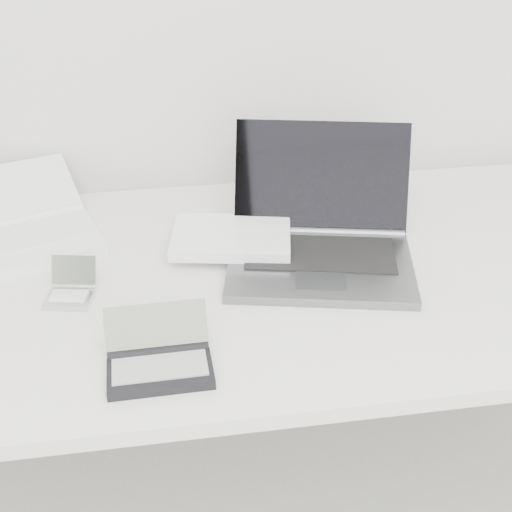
{
  "coord_description": "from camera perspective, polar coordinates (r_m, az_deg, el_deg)",
  "views": [
    {
      "loc": [
        -0.21,
        0.38,
        1.5
      ],
      "look_at": [
        -0.03,
        1.51,
        0.79
      ],
      "focal_mm": 50.0,
      "sensor_mm": 36.0,
      "label": 1
    }
  ],
  "objects": [
    {
      "name": "palmtop_charcoal",
      "position": [
        1.18,
        -7.75,
        -8.3
      ],
      "size": [
        0.17,
        0.14,
        0.08
      ],
      "rotation": [
        0.0,
        0.0,
        0.02
      ],
      "color": "black",
      "rests_on": "desk"
    },
    {
      "name": "pda_silver",
      "position": [
        1.37,
        -14.59,
        -2.72
      ],
      "size": [
        0.1,
        0.11,
        0.07
      ],
      "rotation": [
        0.0,
        0.0,
        -0.21
      ],
      "color": "silver",
      "rests_on": "desk"
    },
    {
      "name": "laptop_large",
      "position": [
        1.45,
        3.22,
        1.36
      ],
      "size": [
        0.52,
        0.42,
        0.23
      ],
      "rotation": [
        0.0,
        0.0,
        -0.22
      ],
      "color": "slate",
      "rests_on": "desk"
    },
    {
      "name": "desk",
      "position": [
        1.44,
        0.93,
        -2.67
      ],
      "size": [
        1.6,
        0.8,
        0.73
      ],
      "color": "white",
      "rests_on": "ground"
    },
    {
      "name": "netbook_open_white",
      "position": [
        1.59,
        -17.99,
        2.16
      ],
      "size": [
        0.37,
        0.42,
        0.09
      ],
      "rotation": [
        0.0,
        0.0,
        0.32
      ],
      "color": "white",
      "rests_on": "desk"
    }
  ]
}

